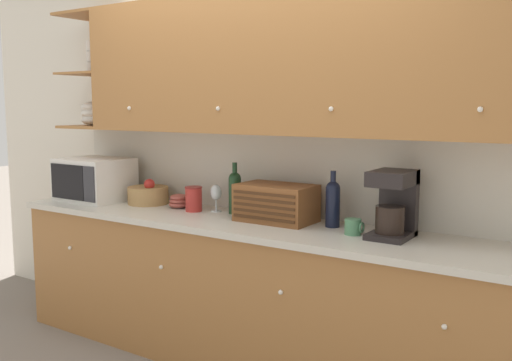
{
  "coord_description": "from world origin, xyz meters",
  "views": [
    {
      "loc": [
        1.92,
        -3.09,
        1.6
      ],
      "look_at": [
        0.0,
        -0.21,
        1.14
      ],
      "focal_mm": 40.0,
      "sensor_mm": 36.0,
      "label": 1
    }
  ],
  "objects_px": {
    "bowl_stack_on_counter": "(179,201)",
    "coffee_maker": "(394,203)",
    "wine_glass": "(216,193)",
    "fruit_basket": "(148,195)",
    "bread_box": "(276,203)",
    "wine_bottle": "(333,202)",
    "mug": "(353,227)",
    "second_wine_bottle": "(235,191)",
    "storage_canister": "(194,199)",
    "microwave": "(95,179)"
  },
  "relations": [
    {
      "from": "bowl_stack_on_counter",
      "to": "storage_canister",
      "type": "distance_m",
      "value": 0.18
    },
    {
      "from": "microwave",
      "to": "fruit_basket",
      "type": "xyz_separation_m",
      "value": [
        0.43,
        0.1,
        -0.09
      ]
    },
    {
      "from": "storage_canister",
      "to": "mug",
      "type": "relative_size",
      "value": 1.61
    },
    {
      "from": "storage_canister",
      "to": "coffee_maker",
      "type": "relative_size",
      "value": 0.46
    },
    {
      "from": "fruit_basket",
      "to": "mug",
      "type": "xyz_separation_m",
      "value": [
        1.61,
        -0.1,
        -0.02
      ]
    },
    {
      "from": "wine_glass",
      "to": "coffee_maker",
      "type": "relative_size",
      "value": 0.5
    },
    {
      "from": "storage_canister",
      "to": "bread_box",
      "type": "bearing_deg",
      "value": 1.8
    },
    {
      "from": "mug",
      "to": "bowl_stack_on_counter",
      "type": "bearing_deg",
      "value": 175.72
    },
    {
      "from": "fruit_basket",
      "to": "bowl_stack_on_counter",
      "type": "distance_m",
      "value": 0.29
    },
    {
      "from": "bowl_stack_on_counter",
      "to": "second_wine_bottle",
      "type": "bearing_deg",
      "value": 4.61
    },
    {
      "from": "microwave",
      "to": "bowl_stack_on_counter",
      "type": "bearing_deg",
      "value": 8.35
    },
    {
      "from": "fruit_basket",
      "to": "bowl_stack_on_counter",
      "type": "height_order",
      "value": "fruit_basket"
    },
    {
      "from": "second_wine_bottle",
      "to": "bread_box",
      "type": "height_order",
      "value": "second_wine_bottle"
    },
    {
      "from": "bowl_stack_on_counter",
      "to": "coffee_maker",
      "type": "relative_size",
      "value": 0.4
    },
    {
      "from": "storage_canister",
      "to": "second_wine_bottle",
      "type": "relative_size",
      "value": 0.5
    },
    {
      "from": "second_wine_bottle",
      "to": "bowl_stack_on_counter",
      "type": "bearing_deg",
      "value": -175.39
    },
    {
      "from": "storage_canister",
      "to": "wine_bottle",
      "type": "height_order",
      "value": "wine_bottle"
    },
    {
      "from": "wine_bottle",
      "to": "fruit_basket",
      "type": "bearing_deg",
      "value": -179.09
    },
    {
      "from": "wine_bottle",
      "to": "mug",
      "type": "relative_size",
      "value": 3.19
    },
    {
      "from": "wine_glass",
      "to": "mug",
      "type": "distance_m",
      "value": 1.04
    },
    {
      "from": "second_wine_bottle",
      "to": "microwave",
      "type": "bearing_deg",
      "value": -173.07
    },
    {
      "from": "microwave",
      "to": "bowl_stack_on_counter",
      "type": "height_order",
      "value": "microwave"
    },
    {
      "from": "wine_glass",
      "to": "fruit_basket",
      "type": "bearing_deg",
      "value": -177.12
    },
    {
      "from": "bowl_stack_on_counter",
      "to": "mug",
      "type": "distance_m",
      "value": 1.33
    },
    {
      "from": "second_wine_bottle",
      "to": "wine_bottle",
      "type": "bearing_deg",
      "value": -1.22
    },
    {
      "from": "microwave",
      "to": "wine_bottle",
      "type": "bearing_deg",
      "value": 3.88
    },
    {
      "from": "fruit_basket",
      "to": "coffee_maker",
      "type": "bearing_deg",
      "value": -0.9
    },
    {
      "from": "wine_glass",
      "to": "second_wine_bottle",
      "type": "xyz_separation_m",
      "value": [
        0.15,
        0.01,
        0.03
      ]
    },
    {
      "from": "bread_box",
      "to": "wine_bottle",
      "type": "height_order",
      "value": "wine_bottle"
    },
    {
      "from": "bowl_stack_on_counter",
      "to": "fruit_basket",
      "type": "bearing_deg",
      "value": -179.61
    },
    {
      "from": "storage_canister",
      "to": "wine_bottle",
      "type": "distance_m",
      "value": 0.98
    },
    {
      "from": "second_wine_bottle",
      "to": "mug",
      "type": "relative_size",
      "value": 3.25
    },
    {
      "from": "storage_canister",
      "to": "second_wine_bottle",
      "type": "xyz_separation_m",
      "value": [
        0.28,
        0.08,
        0.07
      ]
    },
    {
      "from": "microwave",
      "to": "storage_canister",
      "type": "bearing_deg",
      "value": 3.88
    },
    {
      "from": "wine_glass",
      "to": "bread_box",
      "type": "bearing_deg",
      "value": -6.14
    },
    {
      "from": "storage_canister",
      "to": "wine_glass",
      "type": "xyz_separation_m",
      "value": [
        0.13,
        0.07,
        0.04
      ]
    },
    {
      "from": "bowl_stack_on_counter",
      "to": "wine_bottle",
      "type": "distance_m",
      "value": 1.15
    },
    {
      "from": "bread_box",
      "to": "fruit_basket",
      "type": "bearing_deg",
      "value": 178.73
    },
    {
      "from": "fruit_basket",
      "to": "second_wine_bottle",
      "type": "distance_m",
      "value": 0.74
    },
    {
      "from": "storage_canister",
      "to": "microwave",
      "type": "bearing_deg",
      "value": -176.12
    },
    {
      "from": "microwave",
      "to": "second_wine_bottle",
      "type": "height_order",
      "value": "second_wine_bottle"
    },
    {
      "from": "bowl_stack_on_counter",
      "to": "storage_canister",
      "type": "height_order",
      "value": "storage_canister"
    },
    {
      "from": "wine_bottle",
      "to": "mug",
      "type": "height_order",
      "value": "wine_bottle"
    },
    {
      "from": "bowl_stack_on_counter",
      "to": "coffee_maker",
      "type": "distance_m",
      "value": 1.53
    },
    {
      "from": "wine_glass",
      "to": "coffee_maker",
      "type": "xyz_separation_m",
      "value": [
        1.22,
        -0.06,
        0.06
      ]
    },
    {
      "from": "storage_canister",
      "to": "mug",
      "type": "distance_m",
      "value": 1.16
    },
    {
      "from": "second_wine_bottle",
      "to": "bread_box",
      "type": "xyz_separation_m",
      "value": [
        0.35,
        -0.06,
        -0.04
      ]
    },
    {
      "from": "bowl_stack_on_counter",
      "to": "wine_glass",
      "type": "xyz_separation_m",
      "value": [
        0.3,
        0.03,
        0.08
      ]
    },
    {
      "from": "wine_glass",
      "to": "second_wine_bottle",
      "type": "bearing_deg",
      "value": 3.24
    },
    {
      "from": "microwave",
      "to": "wine_glass",
      "type": "xyz_separation_m",
      "value": [
        1.02,
        0.13,
        -0.03
      ]
    }
  ]
}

